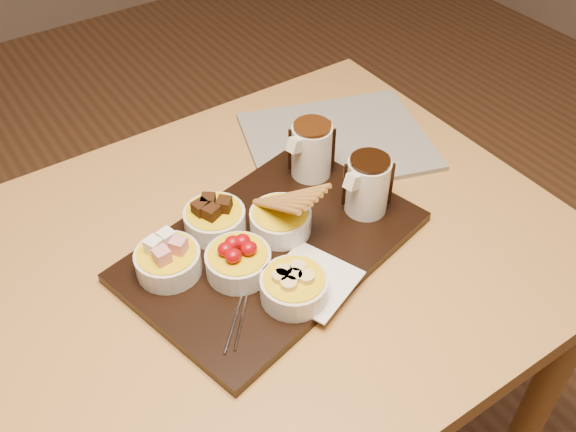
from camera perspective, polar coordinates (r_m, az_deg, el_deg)
dining_table at (r=1.09m, az=-6.86°, el=-8.57°), size 1.20×0.80×0.75m
serving_board at (r=1.03m, az=-1.38°, el=-2.71°), size 0.52×0.40×0.02m
napkin at (r=0.97m, az=2.12°, el=-5.75°), size 0.16×0.16×0.00m
bowl_marshmallows at (r=0.99m, az=-10.60°, el=-4.04°), size 0.10×0.10×0.04m
bowl_cake at (r=1.04m, az=-6.52°, el=-0.40°), size 0.10×0.10×0.04m
bowl_strawberries at (r=0.97m, az=-4.43°, el=-4.19°), size 0.10×0.10×0.04m
bowl_biscotti at (r=1.03m, az=-0.67°, el=-0.48°), size 0.10×0.10×0.04m
bowl_bananas at (r=0.94m, az=0.54°, el=-6.41°), size 0.10×0.10×0.04m
pitcher_dark_chocolate at (r=1.06m, az=7.08°, el=2.67°), size 0.09×0.09×0.10m
pitcher_milk_chocolate at (r=1.13m, az=2.10°, el=5.80°), size 0.09×0.09×0.10m
fondue_skewers at (r=0.97m, az=-3.76°, el=-5.87°), size 0.21×0.20×0.01m
newspaper at (r=1.26m, az=4.40°, el=6.67°), size 0.41×0.37×0.01m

